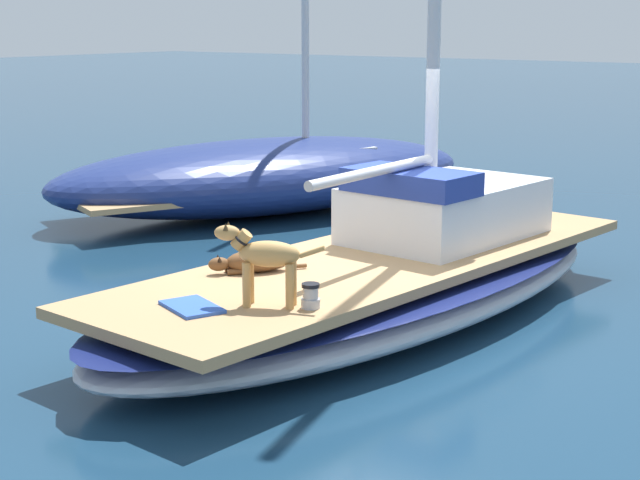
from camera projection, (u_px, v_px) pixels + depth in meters
ground_plane at (377, 319)px, 10.29m from camera, size 120.00×120.00×0.00m
sailboat_main at (377, 287)px, 10.22m from camera, size 3.21×7.45×0.66m
cabin_house at (442, 207)px, 10.89m from camera, size 1.61×2.35×0.84m
dog_tan at (264, 257)px, 8.33m from camera, size 0.87×0.50×0.70m
dog_brown at (254, 261)px, 9.50m from camera, size 0.66×0.79×0.22m
deck_winch at (311, 297)px, 8.33m from camera, size 0.16×0.16×0.21m
coiled_rope at (269, 263)px, 9.77m from camera, size 0.32×0.32×0.04m
deck_towel at (192, 307)px, 8.33m from camera, size 0.65×0.54×0.03m
moored_boat_port_side at (266, 174)px, 15.86m from camera, size 5.46×7.57×6.99m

